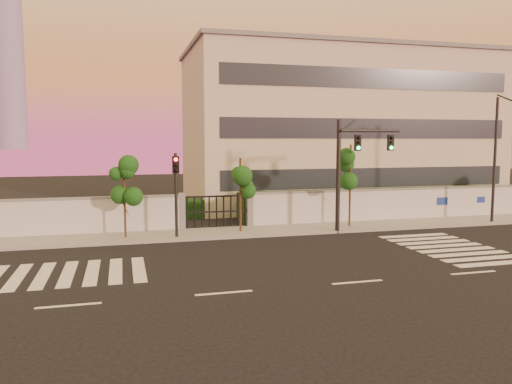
{
  "coord_description": "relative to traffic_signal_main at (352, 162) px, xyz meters",
  "views": [
    {
      "loc": [
        -8.26,
        -16.28,
        5.23
      ],
      "look_at": [
        -2.24,
        6.0,
        2.79
      ],
      "focal_mm": 35.0,
      "sensor_mm": 36.0,
      "label": 1
    }
  ],
  "objects": [
    {
      "name": "ground",
      "position": [
        -4.11,
        -9.1,
        -3.99
      ],
      "size": [
        120.0,
        120.0,
        0.0
      ],
      "primitive_type": "plane",
      "color": "black",
      "rests_on": "ground"
    },
    {
      "name": "sidewalk",
      "position": [
        -4.11,
        1.4,
        -3.92
      ],
      "size": [
        60.0,
        3.0,
        0.15
      ],
      "primitive_type": "cube",
      "color": "gray",
      "rests_on": "ground"
    },
    {
      "name": "perimeter_wall",
      "position": [
        -4.01,
        2.9,
        -2.92
      ],
      "size": [
        60.0,
        0.36,
        2.2
      ],
      "color": "silver",
      "rests_on": "ground"
    },
    {
      "name": "hedge_row",
      "position": [
        -2.95,
        5.64,
        -3.18
      ],
      "size": [
        41.0,
        4.25,
        1.8
      ],
      "color": "black",
      "rests_on": "ground"
    },
    {
      "name": "institutional_building",
      "position": [
        4.89,
        12.89,
        2.16
      ],
      "size": [
        24.4,
        12.4,
        12.25
      ],
      "color": "beige",
      "rests_on": "ground"
    },
    {
      "name": "distant_skyscraper",
      "position": [
        -69.11,
        270.9,
        57.99
      ],
      "size": [
        16.0,
        16.0,
        118.0
      ],
      "color": "gray",
      "rests_on": "ground"
    },
    {
      "name": "road_markings",
      "position": [
        -5.69,
        -5.34,
        -3.98
      ],
      "size": [
        57.0,
        7.62,
        0.02
      ],
      "color": "silver",
      "rests_on": "ground"
    },
    {
      "name": "street_tree_c",
      "position": [
        -12.25,
        1.14,
        -0.95
      ],
      "size": [
        1.42,
        1.13,
        4.14
      ],
      "color": "#382314",
      "rests_on": "ground"
    },
    {
      "name": "street_tree_d",
      "position": [
        -6.05,
        1.27,
        -0.88
      ],
      "size": [
        1.47,
        1.17,
        4.23
      ],
      "color": "#382314",
      "rests_on": "ground"
    },
    {
      "name": "street_tree_e",
      "position": [
        0.53,
        1.22,
        -0.37
      ],
      "size": [
        1.46,
        1.16,
        4.92
      ],
      "color": "#382314",
      "rests_on": "ground"
    },
    {
      "name": "traffic_signal_main",
      "position": [
        0.0,
        0.0,
        0.0
      ],
      "size": [
        3.99,
        0.62,
        6.32
      ],
      "rotation": [
        0.0,
        0.0,
        0.12
      ],
      "color": "black",
      "rests_on": "ground"
    },
    {
      "name": "traffic_signal_secondary",
      "position": [
        -9.67,
        0.57,
        -1.12
      ],
      "size": [
        0.35,
        0.34,
        4.52
      ],
      "rotation": [
        0.0,
        0.0,
        -0.06
      ],
      "color": "black",
      "rests_on": "ground"
    },
    {
      "name": "streetlight_east",
      "position": [
        9.78,
        0.2,
        0.41
      ],
      "size": [
        0.49,
        1.96,
        8.14
      ],
      "color": "black",
      "rests_on": "ground"
    }
  ]
}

